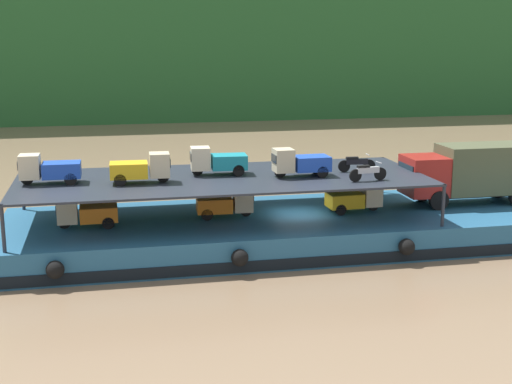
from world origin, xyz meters
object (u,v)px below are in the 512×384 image
mini_truck_upper_stern (49,169)px  mini_truck_upper_fore (218,161)px  cargo_barge (299,228)px  mini_truck_lower_aft (226,203)px  motorcycle_upper_port (368,172)px  motorcycle_upper_centre (356,163)px  mini_truck_lower_stern (86,213)px  mini_truck_upper_bow (300,162)px  mini_truck_upper_mid (141,168)px  covered_lorry (471,172)px  mini_truck_lower_mid (355,198)px

mini_truck_upper_stern → mini_truck_upper_fore: (7.87, 0.52, 0.00)m
cargo_barge → mini_truck_lower_aft: size_ratio=10.27×
motorcycle_upper_port → motorcycle_upper_centre: 2.29m
mini_truck_lower_stern → mini_truck_upper_bow: size_ratio=0.99×
mini_truck_upper_mid → mini_truck_upper_bow: same height
mini_truck_lower_stern → motorcycle_upper_port: bearing=-8.1°
covered_lorry → mini_truck_lower_mid: (-6.50, -0.46, -1.00)m
mini_truck_upper_bow → mini_truck_lower_stern: bearing=179.1°
mini_truck_upper_mid → mini_truck_upper_stern: bearing=170.2°
covered_lorry → mini_truck_upper_bow: bearing=-174.9°
mini_truck_lower_aft → motorcycle_upper_port: 6.97m
motorcycle_upper_port → mini_truck_lower_aft: bearing=159.3°
mini_truck_upper_bow → cargo_barge: bearing=76.4°
mini_truck_lower_aft → cargo_barge: bearing=-2.2°
mini_truck_lower_mid → motorcycle_upper_port: motorcycle_upper_port is taller
mini_truck_upper_fore → motorcycle_upper_centre: size_ratio=1.47×
cargo_barge → mini_truck_lower_aft: bearing=177.8°
mini_truck_upper_fore → motorcycle_upper_port: 7.24m
mini_truck_upper_mid → motorcycle_upper_centre: (10.62, 0.57, -0.26)m
mini_truck_upper_mid → motorcycle_upper_centre: 10.64m
motorcycle_upper_centre → mini_truck_upper_bow: bearing=-168.9°
mini_truck_upper_fore → mini_truck_upper_bow: size_ratio=1.01×
covered_lorry → mini_truck_upper_bow: mini_truck_upper_bow is taller
covered_lorry → mini_truck_lower_aft: 13.05m
motorcycle_upper_centre → mini_truck_lower_mid: bearing=-111.4°
mini_truck_lower_mid → motorcycle_upper_centre: bearing=68.6°
mini_truck_upper_bow → mini_truck_lower_aft: bearing=168.6°
mini_truck_lower_stern → mini_truck_upper_stern: (-1.56, 0.58, 2.00)m
mini_truck_lower_stern → mini_truck_upper_bow: bearing=-0.9°
mini_truck_lower_stern → motorcycle_upper_port: size_ratio=1.45×
mini_truck_upper_mid → mini_truck_lower_mid: bearing=2.0°
mini_truck_upper_stern → motorcycle_upper_centre: bearing=-0.6°
cargo_barge → mini_truck_lower_stern: size_ratio=10.41×
motorcycle_upper_port → mini_truck_upper_stern: bearing=170.5°
mini_truck_lower_aft → mini_truck_upper_bow: 4.11m
mini_truck_lower_mid → mini_truck_upper_stern: (-14.67, 0.35, 2.00)m
mini_truck_lower_mid → mini_truck_upper_mid: mini_truck_upper_mid is taller
mini_truck_lower_stern → motorcycle_upper_centre: (13.19, 0.44, 1.74)m
mini_truck_lower_stern → mini_truck_lower_mid: size_ratio=0.99×
mini_truck_upper_stern → motorcycle_upper_port: size_ratio=1.45×
cargo_barge → mini_truck_lower_stern: mini_truck_lower_stern is taller
cargo_barge → mini_truck_upper_fore: size_ratio=10.26×
mini_truck_upper_mid → motorcycle_upper_port: (10.35, -1.71, -0.26)m
mini_truck_lower_aft → mini_truck_upper_fore: size_ratio=1.00×
covered_lorry → cargo_barge: bearing=-178.3°
mini_truck_lower_aft → motorcycle_upper_port: (6.32, -2.38, 1.74)m
mini_truck_lower_mid → mini_truck_upper_bow: bearing=-172.5°
mini_truck_lower_mid → mini_truck_upper_mid: size_ratio=1.00×
mini_truck_upper_mid → mini_truck_upper_bow: size_ratio=1.00×
covered_lorry → motorcycle_upper_port: 7.19m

